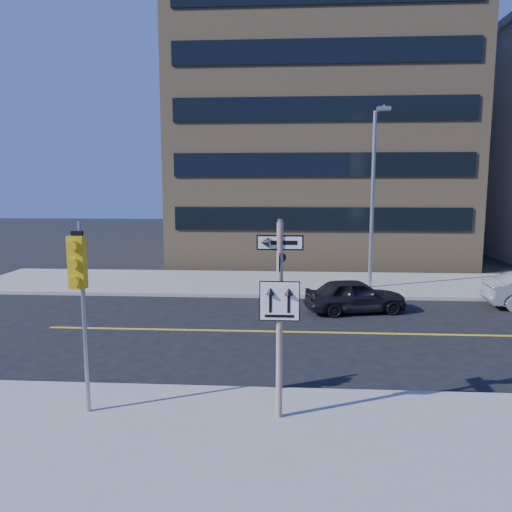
# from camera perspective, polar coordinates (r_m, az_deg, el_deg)

# --- Properties ---
(ground) EXTENTS (120.00, 120.00, 0.00)m
(ground) POSITION_cam_1_polar(r_m,az_deg,el_deg) (13.12, 2.83, -13.67)
(ground) COLOR black
(ground) RESTS_ON ground
(sign_pole) EXTENTS (0.92, 0.92, 4.06)m
(sign_pole) POSITION_cam_1_polar(r_m,az_deg,el_deg) (9.97, 2.71, -5.99)
(sign_pole) COLOR beige
(sign_pole) RESTS_ON near_sidewalk
(traffic_signal) EXTENTS (0.32, 0.45, 4.00)m
(traffic_signal) POSITION_cam_1_polar(r_m,az_deg,el_deg) (10.55, -19.58, -2.38)
(traffic_signal) COLOR gray
(traffic_signal) RESTS_ON near_sidewalk
(parked_car_a) EXTENTS (2.37, 4.10, 1.31)m
(parked_car_a) POSITION_cam_1_polar(r_m,az_deg,el_deg) (19.63, 11.26, -4.45)
(parked_car_a) COLOR black
(parked_car_a) RESTS_ON ground
(streetlight_a) EXTENTS (0.55, 2.25, 8.00)m
(streetlight_a) POSITION_cam_1_polar(r_m,az_deg,el_deg) (23.27, 13.30, 7.60)
(streetlight_a) COLOR gray
(streetlight_a) RESTS_ON far_sidewalk
(building_brick) EXTENTS (18.00, 18.00, 18.00)m
(building_brick) POSITION_cam_1_polar(r_m,az_deg,el_deg) (37.46, 6.68, 14.36)
(building_brick) COLOR tan
(building_brick) RESTS_ON ground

